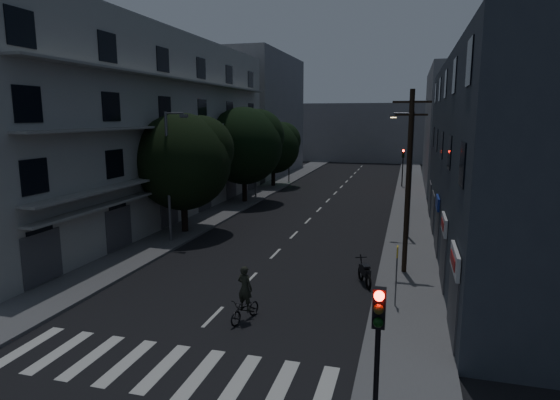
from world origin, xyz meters
The scene contains 23 objects.
ground centered at (0.00, 25.00, 0.00)m, with size 160.00×160.00×0.00m, color black.
sidewalk_left centered at (-7.50, 25.00, 0.07)m, with size 3.00×90.00×0.15m, color #565659.
sidewalk_right centered at (7.50, 25.00, 0.07)m, with size 3.00×90.00×0.15m, color #565659.
crosswalk centered at (0.00, -2.00, 0.00)m, with size 10.90×3.00×0.01m.
lane_markings centered at (0.00, 31.25, 0.01)m, with size 0.15×60.50×0.01m.
building_left centered at (-11.98, 18.00, 6.99)m, with size 7.00×36.00×14.00m.
building_right centered at (11.99, 14.00, 5.50)m, with size 6.19×28.00×11.00m.
building_far_left centered at (-12.00, 48.00, 8.00)m, with size 6.00×20.00×16.00m, color slate.
building_far_right centered at (12.00, 42.00, 6.50)m, with size 6.00×20.00×13.00m, color slate.
building_far_end centered at (0.00, 70.00, 5.00)m, with size 24.00×8.00×10.00m, color slate.
tree_near centered at (-7.21, 14.06, 5.13)m, with size 6.45×6.45×7.96m.
tree_mid centered at (-7.13, 25.86, 5.50)m, with size 6.95×6.95×8.55m.
tree_far centered at (-7.37, 36.01, 4.69)m, with size 5.85×5.85×7.24m.
traffic_signal_near centered at (6.77, -4.44, 3.10)m, with size 0.28×0.37×4.10m.
traffic_signal_far_right centered at (6.58, 39.12, 3.10)m, with size 0.28×0.37×4.10m.
traffic_signal_far_left centered at (-6.56, 39.63, 3.10)m, with size 0.28×0.37×4.10m.
street_lamp_left_near centered at (-6.86, 11.45, 4.60)m, with size 1.51×0.25×8.00m.
street_lamp_right centered at (7.24, 16.51, 4.60)m, with size 1.51×0.25×8.00m.
street_lamp_left_far centered at (-7.09, 29.00, 4.60)m, with size 1.51×0.25×8.00m.
utility_pole centered at (7.25, 9.29, 4.87)m, with size 1.80×0.24×9.00m.
bus_stop_sign centered at (6.96, 4.78, 1.89)m, with size 0.06×0.35×2.52m.
motorcycle centered at (5.46, 7.35, 0.51)m, with size 0.95×1.92×1.30m.
cyclist centered at (1.36, 2.01, 0.75)m, with size 1.10×1.86×2.23m.
Camera 1 is at (7.25, -14.16, 7.90)m, focal length 30.00 mm.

